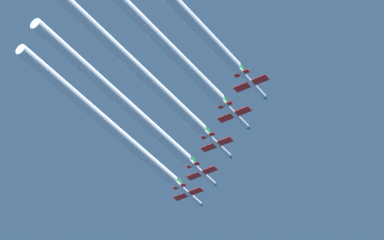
{
  "coord_description": "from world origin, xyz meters",
  "views": [
    {
      "loc": [
        107.52,
        -175.26,
        1.78
      ],
      "look_at": [
        -0.02,
        -11.46,
        156.45
      ],
      "focal_mm": 103.57,
      "sensor_mm": 36.0,
      "label": 1
    }
  ],
  "objects_px": {
    "jet_second_echelon": "(204,174)",
    "jet_third_echelon": "(219,146)",
    "jet_fifth_echelon": "(253,85)",
    "jet_lead": "(190,195)",
    "jet_fourth_echelon": "(236,116)"
  },
  "relations": [
    {
      "from": "jet_lead",
      "to": "jet_fourth_echelon",
      "type": "height_order",
      "value": "jet_lead"
    },
    {
      "from": "jet_lead",
      "to": "jet_second_echelon",
      "type": "xyz_separation_m",
      "value": [
        8.67,
        -7.14,
        -1.24
      ]
    },
    {
      "from": "jet_lead",
      "to": "jet_fourth_echelon",
      "type": "distance_m",
      "value": 37.79
    },
    {
      "from": "jet_second_echelon",
      "to": "jet_third_echelon",
      "type": "bearing_deg",
      "value": -42.19
    },
    {
      "from": "jet_second_echelon",
      "to": "jet_fifth_echelon",
      "type": "height_order",
      "value": "jet_second_echelon"
    },
    {
      "from": "jet_fourth_echelon",
      "to": "jet_fifth_echelon",
      "type": "distance_m",
      "value": 12.64
    },
    {
      "from": "jet_third_echelon",
      "to": "jet_fifth_echelon",
      "type": "relative_size",
      "value": 1.0
    },
    {
      "from": "jet_third_echelon",
      "to": "jet_lead",
      "type": "bearing_deg",
      "value": 139.03
    },
    {
      "from": "jet_lead",
      "to": "jet_third_echelon",
      "type": "relative_size",
      "value": 1.0
    },
    {
      "from": "jet_second_echelon",
      "to": "jet_fourth_echelon",
      "type": "height_order",
      "value": "jet_second_echelon"
    },
    {
      "from": "jet_lead",
      "to": "jet_second_echelon",
      "type": "distance_m",
      "value": 11.3
    },
    {
      "from": "jet_second_echelon",
      "to": "jet_third_echelon",
      "type": "height_order",
      "value": "jet_second_echelon"
    },
    {
      "from": "jet_lead",
      "to": "jet_fourth_echelon",
      "type": "bearing_deg",
      "value": -40.7
    },
    {
      "from": "jet_fifth_echelon",
      "to": "jet_second_echelon",
      "type": "bearing_deg",
      "value": 138.5
    },
    {
      "from": "jet_second_echelon",
      "to": "jet_third_echelon",
      "type": "relative_size",
      "value": 1.0
    }
  ]
}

